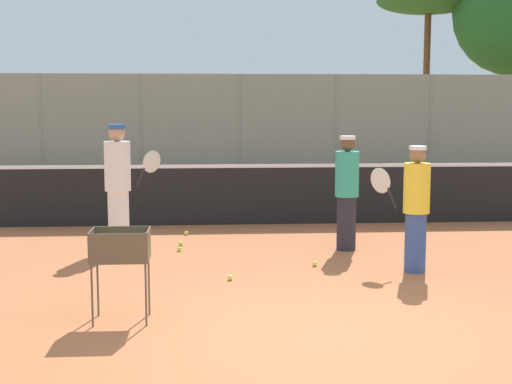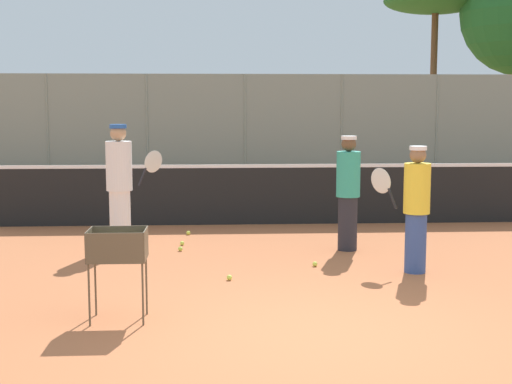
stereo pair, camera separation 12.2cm
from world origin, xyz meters
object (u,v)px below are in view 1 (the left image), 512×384
player_white_outfit (347,191)px  ball_cart (120,253)px  player_red_cap (415,207)px  tennis_net (267,193)px  player_yellow_shirt (118,185)px

player_white_outfit → ball_cart: size_ratio=1.83×
player_white_outfit → player_red_cap: bearing=-140.9°
player_white_outfit → player_red_cap: (0.59, -1.43, -0.03)m
tennis_net → player_yellow_shirt: bearing=-139.4°
player_white_outfit → tennis_net: bearing=39.5°
player_yellow_shirt → tennis_net: bearing=9.7°
tennis_net → player_yellow_shirt: (-2.35, -2.01, 0.39)m
player_white_outfit → player_yellow_shirt: player_yellow_shirt is taller
player_yellow_shirt → ball_cart: player_yellow_shirt is taller
player_red_cap → tennis_net: bearing=-24.0°
player_red_cap → player_white_outfit: bearing=-24.2°
player_white_outfit → player_red_cap: 1.55m
tennis_net → ball_cart: bearing=-108.9°
tennis_net → player_red_cap: size_ratio=6.12×
ball_cart → tennis_net: bearing=71.1°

